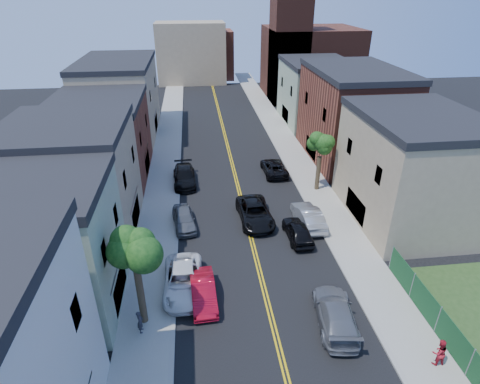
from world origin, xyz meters
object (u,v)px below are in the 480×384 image
object	(u,v)px
grey_car_right	(335,313)
black_suv_lane	(255,213)
red_sedan	(203,292)
pedestrian_right	(439,352)
silver_car_right	(308,216)
black_car_left	(184,176)
dark_car_right_far	(274,167)
grey_car_left	(184,219)
black_car_right	(298,231)
white_pickup	(183,281)
pedestrian_left	(140,322)

from	to	relation	value
grey_car_right	black_suv_lane	distance (m)	12.78
red_sedan	pedestrian_right	xyz separation A→B (m)	(12.52, -6.58, 0.27)
silver_car_right	black_suv_lane	xyz separation A→B (m)	(-4.51, 1.17, -0.01)
black_car_left	dark_car_right_far	size ratio (longest dim) A/B	1.08
red_sedan	grey_car_left	world-z (taller)	grey_car_left
grey_car_right	black_suv_lane	size ratio (longest dim) A/B	0.93
red_sedan	pedestrian_right	size ratio (longest dim) A/B	2.62
red_sedan	grey_car_left	distance (m)	9.34
black_car_left	grey_car_right	distance (m)	22.66
grey_car_left	black_car_left	bearing A→B (deg)	82.44
black_car_left	dark_car_right_far	world-z (taller)	black_car_left
black_car_right	black_car_left	bearing A→B (deg)	-52.86
red_sedan	black_suv_lane	world-z (taller)	black_suv_lane
white_pickup	silver_car_right	bearing A→B (deg)	33.57
pedestrian_right	silver_car_right	bearing A→B (deg)	-78.71
red_sedan	black_suv_lane	xyz separation A→B (m)	(4.90, 9.42, 0.08)
grey_car_right	white_pickup	bearing A→B (deg)	-16.50
pedestrian_right	grey_car_right	bearing A→B (deg)	-38.97
black_car_left	grey_car_left	bearing A→B (deg)	-92.74
grey_car_right	black_car_right	xyz separation A→B (m)	(0.00, 9.24, -0.03)
black_car_right	pedestrian_right	bearing A→B (deg)	107.46
white_pickup	pedestrian_right	bearing A→B (deg)	-29.08
dark_car_right_far	silver_car_right	bearing A→B (deg)	93.21
white_pickup	grey_car_left	size ratio (longest dim) A/B	1.27
dark_car_right_far	black_suv_lane	bearing A→B (deg)	67.79
red_sedan	silver_car_right	world-z (taller)	silver_car_right
silver_car_right	dark_car_right_far	bearing A→B (deg)	-89.00
grey_car_right	black_suv_lane	xyz separation A→B (m)	(-3.08, 12.40, 0.02)
black_car_left	pedestrian_left	size ratio (longest dim) A/B	3.62
red_sedan	grey_car_left	size ratio (longest dim) A/B	1.01
grey_car_left	pedestrian_right	world-z (taller)	pedestrian_right
black_suv_lane	white_pickup	bearing A→B (deg)	-129.62
pedestrian_right	dark_car_right_far	bearing A→B (deg)	-81.69
white_pickup	grey_car_right	size ratio (longest dim) A/B	1.03
grey_car_left	grey_car_right	size ratio (longest dim) A/B	0.81
grey_car_left	dark_car_right_far	distance (m)	13.87
grey_car_right	pedestrian_left	world-z (taller)	pedestrian_left
grey_car_right	silver_car_right	distance (m)	11.32
black_suv_lane	black_car_left	bearing A→B (deg)	124.50
grey_car_left	pedestrian_right	distance (m)	21.03
red_sedan	dark_car_right_far	size ratio (longest dim) A/B	0.87
white_pickup	black_car_left	distance (m)	16.48
black_car_left	pedestrian_left	distance (m)	20.17
red_sedan	grey_car_left	xyz separation A→B (m)	(-1.32, 9.25, 0.02)
white_pickup	grey_car_right	bearing A→B (deg)	-23.92
black_suv_lane	pedestrian_right	xyz separation A→B (m)	(7.62, -16.01, 0.19)
black_suv_lane	pedestrian_left	xyz separation A→B (m)	(-8.73, -11.76, 0.10)
red_sedan	silver_car_right	size ratio (longest dim) A/B	0.89
red_sedan	pedestrian_left	bearing A→B (deg)	-151.54
pedestrian_left	grey_car_left	bearing A→B (deg)	-15.06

